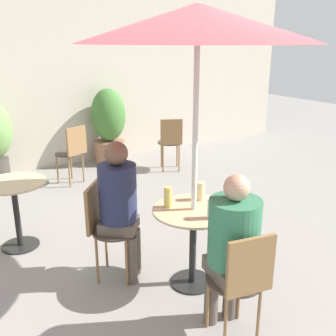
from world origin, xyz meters
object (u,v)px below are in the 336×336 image
Objects in this scene: cafe_table_near at (193,228)px; bistro_chair_1 at (242,277)px; bistro_chair_2 at (73,149)px; beer_glass_2 at (201,191)px; umbrella at (198,24)px; beer_glass_0 at (168,197)px; beer_glass_1 at (212,209)px; potted_plant_1 at (109,125)px; bistro_chair_0 at (105,222)px; seated_person_1 at (232,242)px; bistro_chair_3 at (171,139)px; seated_person_0 at (119,200)px; cafe_table_far at (15,200)px.

bistro_chair_1 reaches higher than cafe_table_near.
beer_glass_2 is (0.18, -2.85, 0.26)m from bistro_chair_2.
umbrella reaches higher than cafe_table_near.
beer_glass_2 is (0.32, 0.90, 0.26)m from bistro_chair_1.
beer_glass_0 is 0.41m from beer_glass_1.
beer_glass_1 is at bearing -102.51° from potted_plant_1.
potted_plant_1 is (0.86, 3.90, -0.12)m from beer_glass_1.
potted_plant_1 is (1.47, 3.17, 0.14)m from bistro_chair_0.
beer_glass_1 is (0.03, -3.20, 0.26)m from bistro_chair_2.
bistro_chair_1 is 0.24m from seated_person_1.
bistro_chair_0 reaches higher than beer_glass_1.
potted_plant_1 reaches higher than bistro_chair_1.
bistro_chair_0 is 1.00× the size of bistro_chair_3.
beer_glass_1 is 0.07× the size of umbrella.
cafe_table_near is 0.67m from seated_person_0.
cafe_table_far is at bearing 30.83° from bistro_chair_2.
beer_glass_1 is (0.16, 0.55, 0.26)m from bistro_chair_1.
potted_plant_1 is (0.71, 3.54, -0.12)m from beer_glass_2.
bistro_chair_1 is at bearing -66.33° from cafe_table_far.
seated_person_0 is at bearing 138.96° from umbrella.
beer_glass_1 is (0.17, -0.37, -0.01)m from beer_glass_0.
bistro_chair_2 is at bearing 16.88° from bistro_chair_3.
beer_glass_0 is 1.38m from umbrella.
bistro_chair_3 is 5.40× the size of beer_glass_1.
seated_person_0 is 0.42m from beer_glass_0.
beer_glass_1 is (0.60, -0.73, 0.26)m from bistro_chair_0.
seated_person_0 reaches higher than bistro_chair_3.
potted_plant_1 is (2.02, 2.19, 0.15)m from cafe_table_far.
bistro_chair_0 reaches higher than cafe_table_far.
potted_plant_1 reaches higher than cafe_table_far.
bistro_chair_2 reaches higher than cafe_table_near.
beer_glass_2 is at bearing -45.98° from cafe_table_far.
seated_person_1 is at bearing -119.94° from seated_person_0.
beer_glass_1 reaches higher than cafe_table_far.
cafe_table_near is 0.78m from bistro_chair_0.
bistro_chair_2 is 1.56m from bistro_chair_3.
potted_plant_1 is (1.03, 4.44, 0.14)m from bistro_chair_1.
cafe_table_near is at bearing 87.08° from bistro_chair_3.
cafe_table_near is at bearing -103.45° from potted_plant_1.
seated_person_0 is at bearing -112.64° from potted_plant_1.
bistro_chair_0 is at bearing 90.00° from seated_person_0.
bistro_chair_0 is 1.35m from bistro_chair_1.
cafe_table_near is 0.34m from beer_glass_0.
beer_glass_1 is 0.38m from beer_glass_2.
potted_plant_1 is at bearing 77.49° from beer_glass_1.
bistro_chair_0 is 5.40× the size of beer_glass_2.
cafe_table_far is at bearing 51.18° from bistro_chair_3.
beer_glass_2 is at bearing -2.76° from beer_glass_0.
beer_glass_0 is 0.14× the size of potted_plant_1.
beer_glass_0 reaches higher than bistro_chair_3.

